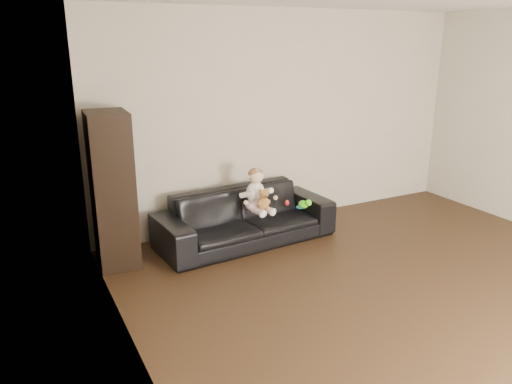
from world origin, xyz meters
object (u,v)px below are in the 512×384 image
cabinet (112,190)px  toy_green (303,204)px  baby (257,193)px  toy_blue_disc (300,207)px  sofa (245,217)px  teddy_bear (264,200)px  toy_rattle (287,203)px

cabinet → toy_green: size_ratio=12.13×
cabinet → toy_green: (2.04, -0.37, -0.36)m
baby → toy_blue_disc: size_ratio=5.62×
baby → toy_green: size_ratio=3.78×
sofa → cabinet: size_ratio=1.29×
cabinet → teddy_bear: (1.54, -0.36, -0.23)m
teddy_bear → toy_blue_disc: teddy_bear is taller
sofa → toy_green: size_ratio=15.61×
teddy_bear → toy_rattle: bearing=-4.0°
cabinet → toy_blue_disc: size_ratio=18.05×
toy_blue_disc → toy_green: bearing=-48.9°
baby → teddy_bear: size_ratio=2.07×
baby → teddy_bear: 0.16m
teddy_bear → toy_blue_disc: 0.51m
toy_green → toy_rattle: toy_green is taller
baby → toy_rattle: bearing=-17.6°
baby → toy_green: (0.52, -0.16, -0.17)m
cabinet → toy_green: cabinet is taller
sofa → toy_green: 0.68m
sofa → teddy_bear: teddy_bear is taller
baby → toy_green: 0.57m
toy_green → toy_rattle: bearing=126.0°
teddy_bear → toy_green: size_ratio=1.82×
cabinet → toy_rattle: cabinet is taller
sofa → baby: 0.34m
cabinet → baby: bearing=-4.5°
cabinet → toy_green: bearing=-7.0°
sofa → toy_rattle: size_ratio=35.00×
teddy_bear → toy_green: teddy_bear is taller
sofa → baby: bearing=-56.1°
baby → toy_blue_disc: baby is taller
toy_rattle → toy_blue_disc: (0.09, -0.13, -0.02)m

